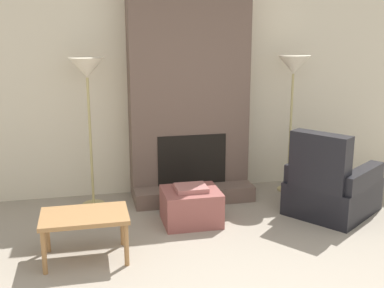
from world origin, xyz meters
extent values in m
cube|color=beige|center=(0.00, 3.19, 1.30)|extent=(7.02, 0.06, 2.60)
cube|color=brown|center=(0.00, 2.96, 1.30)|extent=(1.47, 0.39, 2.60)
cube|color=brown|center=(0.00, 2.61, 0.10)|extent=(1.47, 0.31, 0.19)
cube|color=black|center=(0.00, 2.76, 0.50)|extent=(0.85, 0.02, 0.62)
cube|color=#8C4C47|center=(-0.18, 2.01, 0.19)|extent=(0.61, 0.53, 0.37)
cube|color=#A56660|center=(-0.18, 2.01, 0.40)|extent=(0.34, 0.29, 0.05)
cube|color=black|center=(1.49, 1.96, 0.19)|extent=(1.25, 1.21, 0.38)
cube|color=black|center=(1.18, 1.74, 0.50)|extent=(0.54, 0.64, 1.00)
cube|color=black|center=(1.68, 1.70, 0.29)|extent=(0.79, 0.63, 0.58)
cube|color=black|center=(1.30, 2.23, 0.29)|extent=(0.79, 0.63, 0.58)
cube|color=#9E7042|center=(-1.31, 1.40, 0.42)|extent=(0.79, 0.52, 0.04)
cylinder|color=#9E7042|center=(-1.67, 1.18, 0.20)|extent=(0.04, 0.04, 0.40)
cylinder|color=#9E7042|center=(-0.96, 1.18, 0.20)|extent=(0.04, 0.04, 0.40)
cylinder|color=#9E7042|center=(-1.67, 1.62, 0.20)|extent=(0.04, 0.04, 0.40)
cylinder|color=#9E7042|center=(-0.96, 1.62, 0.20)|extent=(0.04, 0.04, 0.40)
cylinder|color=tan|center=(-1.21, 2.80, 0.01)|extent=(0.27, 0.27, 0.02)
cylinder|color=tan|center=(-1.21, 2.80, 0.78)|extent=(0.03, 0.03, 1.52)
cone|color=silver|center=(-1.21, 2.80, 1.65)|extent=(0.41, 0.41, 0.23)
cylinder|color=tan|center=(1.30, 2.80, 0.01)|extent=(0.27, 0.27, 0.02)
cylinder|color=tan|center=(1.30, 2.80, 0.77)|extent=(0.03, 0.03, 1.51)
cone|color=silver|center=(1.30, 2.80, 1.64)|extent=(0.41, 0.41, 0.23)
camera|label=1|loc=(-1.26, -2.82, 2.10)|focal=45.00mm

